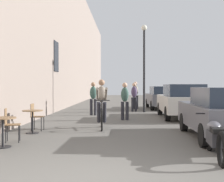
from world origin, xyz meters
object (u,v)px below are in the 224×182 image
Objects in this scene: pedestrian_mid at (93,97)px; parked_car_second at (182,101)px; cafe_chair_mid_toward_street at (35,115)px; cafe_chair_near_toward_wall at (10,123)px; parked_car_nearest at (221,112)px; cafe_table_near at (3,126)px; pedestrian_far at (134,95)px; pedestrian_near at (125,99)px; street_lamp at (144,57)px; pedestrian_furthest at (136,94)px; parked_car_third at (162,97)px; cyclist_on_bicycle at (102,105)px; cafe_table_mid at (33,117)px; parked_motorcycle at (215,138)px.

pedestrian_mid is 4.35m from parked_car_second.
cafe_chair_near_toward_wall is at bearing -92.15° from cafe_chair_mid_toward_street.
parked_car_second reaches higher than parked_car_nearest.
cafe_chair_mid_toward_street is at bearing 89.92° from cafe_table_near.
cafe_chair_mid_toward_street is 0.54× the size of pedestrian_far.
street_lamp is at bearing 74.13° from pedestrian_near.
street_lamp is (0.38, -2.37, 2.12)m from pedestrian_furthest.
pedestrian_furthest is 1.71m from parked_car_third.
cyclist_on_bicycle is 2.73m from pedestrian_near.
cafe_table_mid is 2.43m from cyclist_on_bicycle.
pedestrian_far reaches higher than pedestrian_near.
pedestrian_mid is 5.91m from parked_car_third.
parked_motorcycle is (1.09, -13.11, -0.58)m from pedestrian_furthest.
cafe_chair_mid_toward_street is at bearing -105.06° from pedestrian_mid.
street_lamp is at bearing -36.63° from pedestrian_far.
cyclist_on_bicycle is at bearing 149.82° from parked_car_nearest.
cyclist_on_bicycle is 7.17m from street_lamp.
pedestrian_near is 0.40× the size of parked_car_third.
cyclist_on_bicycle is 0.43× the size of parked_car_third.
parked_motorcycle is (2.65, -4.23, -0.41)m from cyclist_on_bicycle.
cafe_chair_near_toward_wall is 6.14m from pedestrian_near.
cafe_chair_mid_toward_street is (0.00, 2.74, -0.00)m from cafe_table_near.
pedestrian_mid is 0.96× the size of pedestrian_furthest.
street_lamp is 1.19× the size of parked_car_third.
street_lamp reaches higher than cafe_table_near.
cyclist_on_bicycle is at bearing -134.96° from parked_car_second.
pedestrian_mid is at bearing 164.44° from parked_car_second.
parked_car_nearest reaches higher than cafe_chair_mid_toward_street.
cyclist_on_bicycle is 1.01× the size of pedestrian_furthest.
parked_motorcycle is at bearing -86.24° from street_lamp.
cafe_chair_mid_toward_street is 0.51× the size of pedestrian_furthest.
cafe_table_mid is at bearing -127.39° from pedestrian_near.
cafe_table_mid is at bearing 147.39° from parked_motorcycle.
parked_car_nearest reaches higher than cafe_chair_near_toward_wall.
street_lamp is (2.69, 1.90, 2.17)m from pedestrian_mid.
parked_car_second reaches higher than cafe_chair_mid_toward_street.
cafe_chair_mid_toward_street is 8.36m from pedestrian_far.
cafe_table_mid is at bearing -117.52° from street_lamp.
pedestrian_far is at bearing 64.77° from cafe_chair_mid_toward_street.
parked_car_nearest is (5.64, 1.35, 0.23)m from cafe_table_near.
cafe_table_near is at bearing -109.10° from pedestrian_far.
pedestrian_furthest is 0.43× the size of parked_car_nearest.
cyclist_on_bicycle is at bearing -99.97° from pedestrian_furthest.
pedestrian_near is at bearing 47.28° from cafe_chair_mid_toward_street.
pedestrian_furthest is 13.17m from parked_motorcycle.
street_lamp reaches higher than parked_motorcycle.
pedestrian_near is 0.93× the size of pedestrian_furthest.
pedestrian_mid is at bearing -144.79° from street_lamp.
pedestrian_near reaches higher than cafe_table_near.
pedestrian_far reaches higher than parked_car_nearest.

